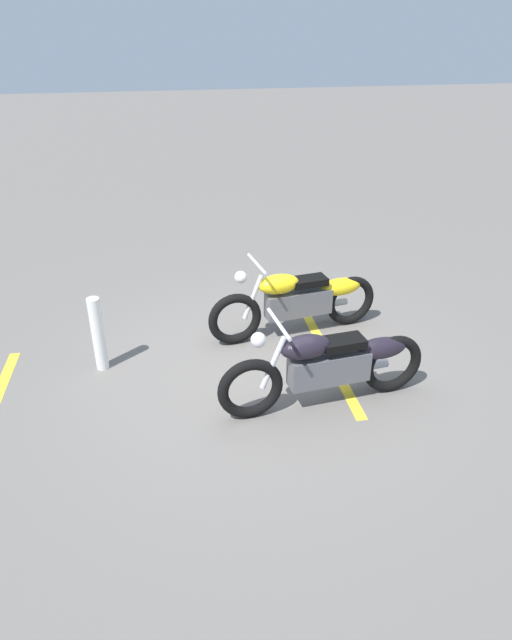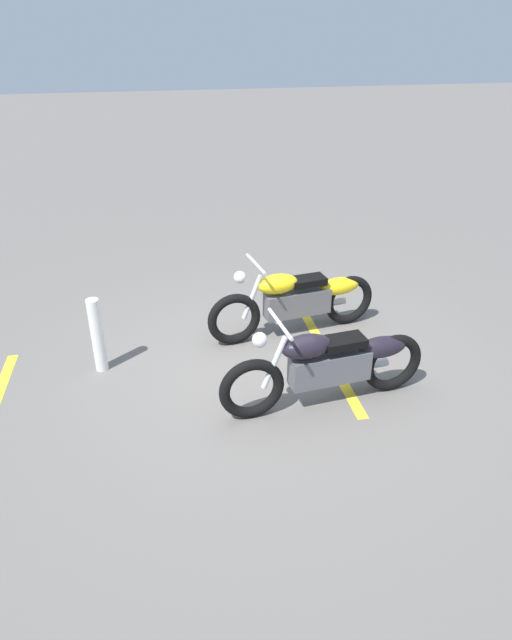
% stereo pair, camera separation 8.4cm
% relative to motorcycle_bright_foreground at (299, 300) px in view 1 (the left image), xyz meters
% --- Properties ---
extents(ground_plane, '(60.00, 60.00, 0.00)m').
position_rel_motorcycle_bright_foreground_xyz_m(ground_plane, '(0.55, 0.76, -0.46)').
color(ground_plane, '#66605B').
extents(motorcycle_bright_foreground, '(2.23, 0.66, 1.04)m').
position_rel_motorcycle_bright_foreground_xyz_m(motorcycle_bright_foreground, '(0.00, 0.00, 0.00)').
color(motorcycle_bright_foreground, black).
rests_on(motorcycle_bright_foreground, ground).
extents(motorcycle_dark_foreground, '(2.23, 0.62, 1.04)m').
position_rel_motorcycle_bright_foreground_xyz_m(motorcycle_dark_foreground, '(0.09, 1.49, 0.00)').
color(motorcycle_dark_foreground, black).
rests_on(motorcycle_dark_foreground, ground).
extents(bollard_post, '(0.14, 0.14, 0.89)m').
position_rel_motorcycle_bright_foreground_xyz_m(bollard_post, '(2.42, 0.36, -0.02)').
color(bollard_post, white).
rests_on(bollard_post, ground).
extents(parking_stripe_near, '(0.23, 3.20, 0.01)m').
position_rel_motorcycle_bright_foreground_xyz_m(parking_stripe_near, '(-0.22, 0.27, -0.46)').
color(parking_stripe_near, yellow).
rests_on(parking_stripe_near, ground).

